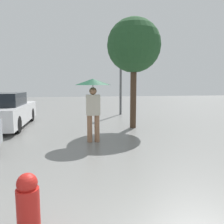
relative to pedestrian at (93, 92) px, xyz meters
The scene contains 5 objects.
pedestrian is the anchor object (origin of this frame).
parked_car_farthest 4.38m from the pedestrian, 138.79° to the left, with size 1.76×4.14×1.34m.
tree 2.99m from the pedestrian, 47.57° to the left, with size 1.99×1.99×4.08m.
street_lamp 6.17m from the pedestrian, 70.15° to the left, with size 0.36×0.36×4.18m.
fire_hydrant 4.18m from the pedestrian, 104.94° to the right, with size 0.24×0.24×0.73m.
Camera 1 is at (-0.55, -0.98, 1.63)m, focal length 35.00 mm.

